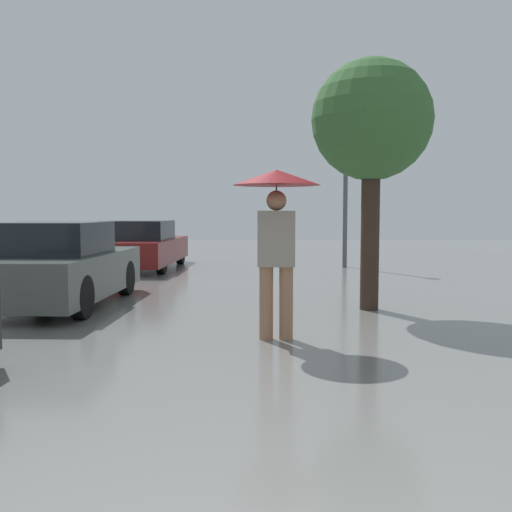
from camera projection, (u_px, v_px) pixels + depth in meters
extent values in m
cylinder|color=#9E7051|center=(266.00, 303.00, 6.64)|extent=(0.16, 0.16, 0.86)
cylinder|color=#9E7051|center=(286.00, 303.00, 6.63)|extent=(0.16, 0.16, 0.86)
cube|color=gray|center=(276.00, 239.00, 6.58)|extent=(0.43, 0.25, 0.64)
sphere|color=#9E7051|center=(276.00, 201.00, 6.54)|extent=(0.23, 0.23, 0.23)
cylinder|color=#515456|center=(276.00, 215.00, 6.56)|extent=(0.02, 0.02, 0.68)
cone|color=maroon|center=(276.00, 177.00, 6.52)|extent=(1.01, 1.01, 0.18)
cube|color=#4C514C|center=(59.00, 274.00, 9.11)|extent=(1.68, 3.82, 0.66)
cube|color=black|center=(54.00, 238.00, 8.88)|extent=(1.43, 1.72, 0.50)
cylinder|color=black|center=(43.00, 277.00, 10.33)|extent=(0.18, 0.61, 0.61)
cylinder|color=black|center=(126.00, 278.00, 10.28)|extent=(0.18, 0.61, 0.61)
cylinder|color=black|center=(81.00, 297.00, 7.92)|extent=(0.18, 0.61, 0.61)
cube|color=maroon|center=(141.00, 250.00, 15.16)|extent=(1.82, 4.42, 0.61)
cube|color=black|center=(139.00, 230.00, 14.89)|extent=(1.55, 1.99, 0.49)
cylinder|color=black|center=(124.00, 253.00, 16.56)|extent=(0.18, 0.64, 0.64)
cylinder|color=black|center=(180.00, 253.00, 16.51)|extent=(0.18, 0.64, 0.64)
cylinder|color=black|center=(95.00, 261.00, 13.83)|extent=(0.18, 0.64, 0.64)
cylinder|color=black|center=(162.00, 261.00, 13.77)|extent=(0.18, 0.64, 0.64)
cylinder|color=#38281E|center=(370.00, 232.00, 8.65)|extent=(0.28, 0.28, 2.37)
sphere|color=#386633|center=(372.00, 120.00, 8.52)|extent=(1.81, 1.81, 1.81)
cylinder|color=#515456|center=(345.00, 196.00, 15.36)|extent=(0.12, 0.12, 3.87)
sphere|color=beige|center=(346.00, 119.00, 15.21)|extent=(0.33, 0.33, 0.33)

